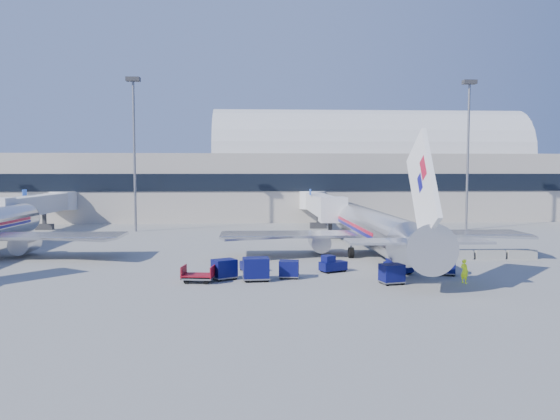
{
  "coord_description": "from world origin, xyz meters",
  "views": [
    {
      "loc": [
        -2.71,
        -51.48,
        8.82
      ],
      "look_at": [
        0.22,
        6.0,
        4.79
      ],
      "focal_mm": 35.0,
      "sensor_mm": 36.0,
      "label": 1
    }
  ],
  "objects": [
    {
      "name": "ground",
      "position": [
        0.0,
        0.0,
        0.0
      ],
      "size": [
        260.0,
        260.0,
        0.0
      ],
      "primitive_type": "plane",
      "color": "gray",
      "rests_on": "ground"
    },
    {
      "name": "barrier_far",
      "position": [
        24.6,
        2.0,
        0.45
      ],
      "size": [
        3.0,
        0.55,
        0.9
      ],
      "primitive_type": "cube",
      "color": "#9E9E96",
      "rests_on": "ground"
    },
    {
      "name": "cart_open_red",
      "position": [
        -7.02,
        -8.22,
        0.47
      ],
      "size": [
        2.69,
        2.07,
        0.66
      ],
      "rotation": [
        0.0,
        0.0,
        -0.14
      ],
      "color": "slate",
      "rests_on": "ground"
    },
    {
      "name": "airliner_main",
      "position": [
        10.0,
        4.51,
        2.93
      ],
      "size": [
        32.0,
        37.26,
        12.07
      ],
      "color": "silver",
      "rests_on": "ground"
    },
    {
      "name": "jetbridge_near",
      "position": [
        7.6,
        30.81,
        3.93
      ],
      "size": [
        4.4,
        27.5,
        6.25
      ],
      "color": "silver",
      "rests_on": "ground"
    },
    {
      "name": "tug_left",
      "position": [
        -3.16,
        -3.67,
        0.61
      ],
      "size": [
        1.43,
        2.23,
        1.34
      ],
      "rotation": [
        0.0,
        0.0,
        1.78
      ],
      "color": "#090B45",
      "rests_on": "ground"
    },
    {
      "name": "barrier_near",
      "position": [
        18.0,
        2.0,
        0.45
      ],
      "size": [
        3.0,
        0.55,
        0.9
      ],
      "primitive_type": "cube",
      "color": "#9E9E96",
      "rests_on": "ground"
    },
    {
      "name": "mast_west",
      "position": [
        -20.0,
        30.0,
        14.79
      ],
      "size": [
        2.0,
        1.2,
        22.6
      ],
      "color": "slate",
      "rests_on": "ground"
    },
    {
      "name": "tug_lead",
      "position": [
        4.3,
        -4.24,
        0.69
      ],
      "size": [
        2.6,
        2.05,
        1.51
      ],
      "rotation": [
        0.0,
        0.0,
        0.44
      ],
      "color": "#090B45",
      "rests_on": "ground"
    },
    {
      "name": "barrier_mid",
      "position": [
        21.3,
        2.0,
        0.45
      ],
      "size": [
        3.0,
        0.55,
        0.9
      ],
      "primitive_type": "cube",
      "color": "#9E9E96",
      "rests_on": "ground"
    },
    {
      "name": "terminal",
      "position": [
        -13.6,
        55.96,
        7.52
      ],
      "size": [
        170.0,
        28.15,
        21.0
      ],
      "color": "#B2AA9E",
      "rests_on": "ground"
    },
    {
      "name": "tug_right",
      "position": [
        9.94,
        -4.98,
        0.71
      ],
      "size": [
        2.43,
        2.59,
        1.55
      ],
      "rotation": [
        0.0,
        0.0,
        -0.88
      ],
      "color": "#090B45",
      "rests_on": "ground"
    },
    {
      "name": "cart_train_c",
      "position": [
        -5.02,
        -7.1,
        0.89
      ],
      "size": [
        2.37,
        2.2,
        1.67
      ],
      "rotation": [
        0.0,
        0.0,
        0.52
      ],
      "color": "#090B45",
      "rests_on": "ground"
    },
    {
      "name": "cart_train_a",
      "position": [
        0.31,
        -6.87,
        0.79
      ],
      "size": [
        1.83,
        1.49,
        1.48
      ],
      "rotation": [
        0.0,
        0.0,
        -0.13
      ],
      "color": "#090B45",
      "rests_on": "ground"
    },
    {
      "name": "mast_east",
      "position": [
        30.0,
        30.0,
        14.79
      ],
      "size": [
        2.0,
        1.2,
        22.6
      ],
      "color": "slate",
      "rests_on": "ground"
    },
    {
      "name": "cart_solo_near",
      "position": [
        8.23,
        -9.59,
        0.85
      ],
      "size": [
        2.09,
        1.78,
        1.59
      ],
      "rotation": [
        0.0,
        0.0,
        0.25
      ],
      "color": "#090B45",
      "rests_on": "ground"
    },
    {
      "name": "jetbridge_mid",
      "position": [
        -34.4,
        30.81,
        3.93
      ],
      "size": [
        4.4,
        27.5,
        6.25
      ],
      "color": "silver",
      "rests_on": "ground"
    },
    {
      "name": "cart_train_b",
      "position": [
        -2.41,
        -7.81,
        1.01
      ],
      "size": [
        2.27,
        1.8,
        1.89
      ],
      "rotation": [
        0.0,
        0.0,
        0.08
      ],
      "color": "#090B45",
      "rests_on": "ground"
    },
    {
      "name": "ramp_worker",
      "position": [
        14.07,
        -9.55,
        0.96
      ],
      "size": [
        0.74,
        0.84,
        1.92
      ],
      "primitive_type": "imported",
      "rotation": [
        0.0,
        0.0,
        2.07
      ],
      "color": "#9FD716",
      "rests_on": "ground"
    },
    {
      "name": "cart_solo_far",
      "position": [
        13.82,
        -6.06,
        0.81
      ],
      "size": [
        2.08,
        1.86,
        1.52
      ],
      "rotation": [
        0.0,
        0.0,
        -0.38
      ],
      "color": "#090B45",
      "rests_on": "ground"
    }
  ]
}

